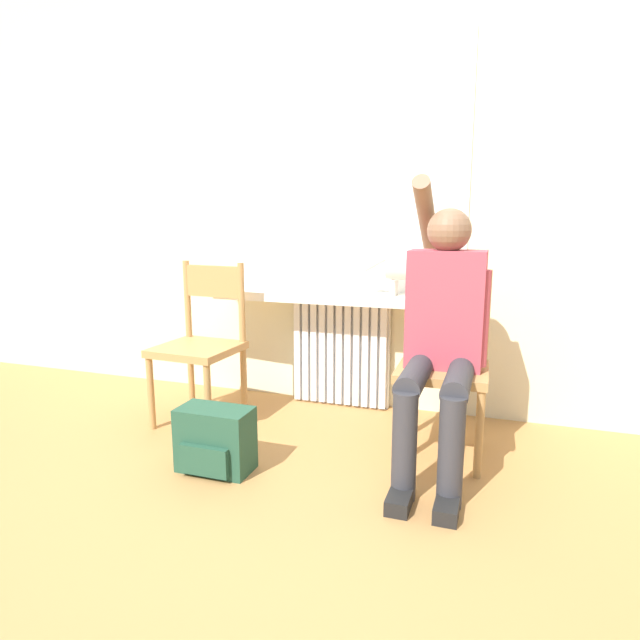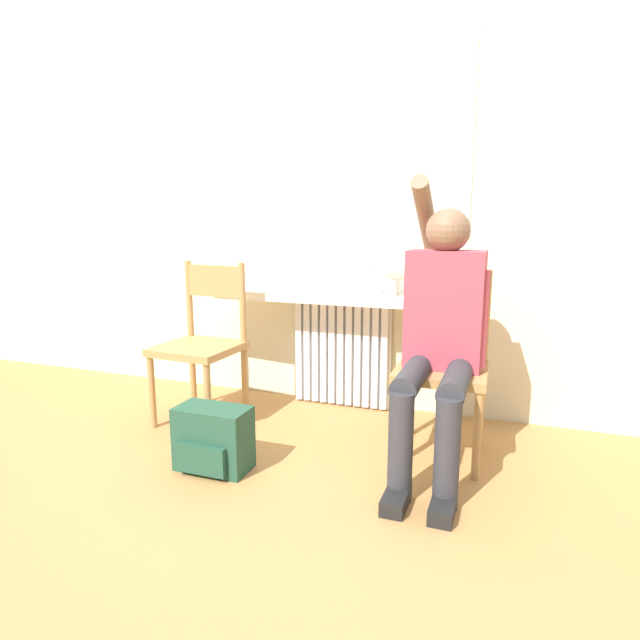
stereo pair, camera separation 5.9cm
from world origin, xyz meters
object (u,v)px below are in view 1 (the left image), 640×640
chair_left (201,342)px  cat (415,269)px  backpack (215,440)px  chair_right (443,362)px  person (442,327)px

chair_left → cat: cat is taller
cat → backpack: (-0.72, -0.92, -0.70)m
chair_right → backpack: 1.11m
person → backpack: bearing=-157.0°
chair_right → cat: cat is taller
cat → chair_left: bearing=-160.1°
chair_left → backpack: chair_left is taller
chair_left → chair_right: size_ratio=1.00×
person → chair_left: bearing=174.4°
chair_left → chair_right: (1.30, 0.00, 0.00)m
chair_left → backpack: bearing=-51.4°
chair_left → cat: (1.09, 0.39, 0.39)m
cat → chair_right: bearing=-61.9°
cat → backpack: cat is taller
chair_left → chair_right: bearing=3.2°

